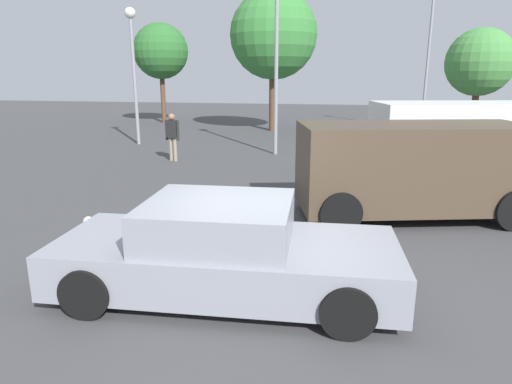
{
  "coord_description": "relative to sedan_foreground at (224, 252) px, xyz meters",
  "views": [
    {
      "loc": [
        1.19,
        -5.56,
        2.88
      ],
      "look_at": [
        -0.3,
        1.77,
        0.9
      ],
      "focal_mm": 31.21,
      "sensor_mm": 36.0,
      "label": 1
    }
  ],
  "objects": [
    {
      "name": "light_post_near",
      "position": [
        5.52,
        20.19,
        4.3
      ],
      "size": [
        0.44,
        0.44,
        7.35
      ],
      "color": "gray",
      "rests_on": "ground_plane"
    },
    {
      "name": "tree_back_left",
      "position": [
        -9.61,
        20.84,
        3.63
      ],
      "size": [
        3.26,
        3.26,
        5.87
      ],
      "color": "brown",
      "rests_on": "ground_plane"
    },
    {
      "name": "pedestrian",
      "position": [
        -4.28,
        8.92,
        0.36
      ],
      "size": [
        0.55,
        0.35,
        1.61
      ],
      "rotation": [
        0.0,
        0.0,
        1.28
      ],
      "color": "gray",
      "rests_on": "ground_plane"
    },
    {
      "name": "suv_dark",
      "position": [
        2.87,
        3.98,
        0.46
      ],
      "size": [
        4.86,
        2.98,
        1.93
      ],
      "rotation": [
        0.0,
        0.0,
        3.39
      ],
      "color": "#4C3D2D",
      "rests_on": "ground_plane"
    },
    {
      "name": "light_post_mid",
      "position": [
        -1.05,
        10.95,
        3.95
      ],
      "size": [
        0.44,
        0.44,
        6.75
      ],
      "color": "gray",
      "rests_on": "ground_plane"
    },
    {
      "name": "dog",
      "position": [
        -2.84,
        1.55,
        -0.36
      ],
      "size": [
        0.58,
        0.31,
        0.38
      ],
      "rotation": [
        0.0,
        0.0,
        2.86
      ],
      "color": "white",
      "rests_on": "ground_plane"
    },
    {
      "name": "tree_far_right",
      "position": [
        -2.32,
        18.03,
        4.21
      ],
      "size": [
        4.4,
        4.4,
        7.02
      ],
      "color": "brown",
      "rests_on": "ground_plane"
    },
    {
      "name": "ground_plane",
      "position": [
        0.32,
        0.23,
        -0.59
      ],
      "size": [
        80.0,
        80.0,
        0.0
      ],
      "primitive_type": "plane",
      "color": "#424244"
    },
    {
      "name": "van_white",
      "position": [
        4.93,
        7.85,
        0.57
      ],
      "size": [
        5.65,
        3.19,
        2.15
      ],
      "rotation": [
        0.0,
        0.0,
        3.37
      ],
      "color": "white",
      "rests_on": "ground_plane"
    },
    {
      "name": "tree_back_right",
      "position": [
        8.79,
        23.04,
        2.96
      ],
      "size": [
        3.8,
        3.8,
        5.46
      ],
      "color": "brown",
      "rests_on": "ground_plane"
    },
    {
      "name": "light_post_far",
      "position": [
        -7.17,
        12.24,
        3.21
      ],
      "size": [
        0.44,
        0.44,
        5.48
      ],
      "color": "gray",
      "rests_on": "ground_plane"
    },
    {
      "name": "sedan_foreground",
      "position": [
        0.0,
        0.0,
        0.0
      ],
      "size": [
        4.61,
        2.15,
        1.29
      ],
      "rotation": [
        0.0,
        0.0,
        0.06
      ],
      "color": "gray",
      "rests_on": "ground_plane"
    }
  ]
}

